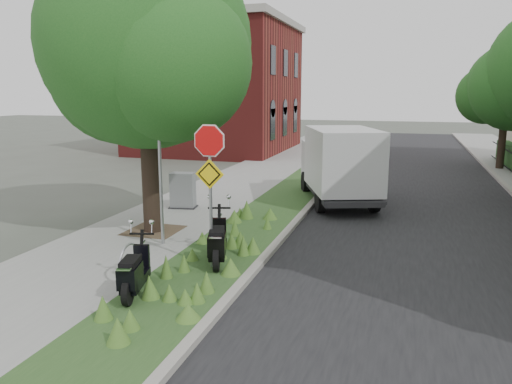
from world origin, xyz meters
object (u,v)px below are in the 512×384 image
utility_cabinet (183,191)px  box_truck (339,162)px  scooter_near (218,246)px  scooter_far (133,277)px  sign_assembly (210,167)px

utility_cabinet → box_truck: bearing=29.4°
scooter_near → box_truck: size_ratio=0.33×
scooter_near → utility_cabinet: bearing=122.6°
scooter_far → utility_cabinet: 7.27m
sign_assembly → utility_cabinet: 6.07m
scooter_near → utility_cabinet: utility_cabinet is taller
box_truck → scooter_far: bearing=-104.6°
sign_assembly → scooter_near: size_ratio=1.85×
box_truck → utility_cabinet: (-4.72, -2.66, -0.80)m
scooter_far → box_truck: box_truck is taller
utility_cabinet → scooter_far: bearing=-72.1°
sign_assembly → scooter_far: bearing=-112.3°
box_truck → utility_cabinet: bearing=-150.6°
box_truck → utility_cabinet: size_ratio=4.63×
sign_assembly → scooter_far: sign_assembly is taller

